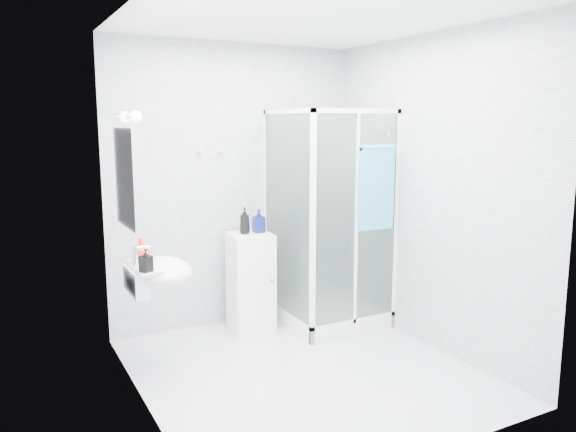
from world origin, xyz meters
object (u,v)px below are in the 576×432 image
shower_enclosure (326,279)px  wall_basin (157,272)px  storage_cabinet (251,282)px  shampoo_bottle_a (245,221)px  hand_towel (377,185)px  soap_dispenser_black (146,260)px  shampoo_bottle_b (259,221)px  soap_dispenser_orange (142,250)px

shower_enclosure → wall_basin: bearing=-169.2°
storage_cabinet → shampoo_bottle_a: size_ratio=3.71×
hand_towel → soap_dispenser_black: bearing=-177.0°
storage_cabinet → hand_towel: hand_towel is taller
shampoo_bottle_b → soap_dispenser_black: bearing=-147.8°
soap_dispenser_orange → soap_dispenser_black: 0.30m
shower_enclosure → soap_dispenser_orange: size_ratio=10.94×
shower_enclosure → hand_towel: bearing=-57.3°
hand_towel → shampoo_bottle_a: bearing=145.4°
wall_basin → storage_cabinet: wall_basin is taller
shampoo_bottle_b → wall_basin: bearing=-152.2°
wall_basin → soap_dispenser_black: size_ratio=3.42×
shampoo_bottle_a → soap_dispenser_black: (-1.08, -0.76, -0.07)m
soap_dispenser_black → storage_cabinet: bearing=33.8°
storage_cabinet → shampoo_bottle_b: shampoo_bottle_b is taller
storage_cabinet → shampoo_bottle_a: (-0.05, 0.01, 0.57)m
wall_basin → soap_dispenser_black: bearing=-123.1°
wall_basin → soap_dispenser_orange: soap_dispenser_orange is taller
wall_basin → shampoo_bottle_b: size_ratio=2.62×
shampoo_bottle_a → soap_dispenser_black: size_ratio=1.47×
shampoo_bottle_a → shampoo_bottle_b: 0.14m
soap_dispenser_orange → wall_basin: bearing=-53.2°
shampoo_bottle_a → soap_dispenser_orange: size_ratio=1.32×
shower_enclosure → hand_towel: size_ratio=2.72×
shower_enclosure → shampoo_bottle_a: size_ratio=8.29×
shampoo_bottle_a → shower_enclosure: bearing=-20.3°
hand_towel → soap_dispenser_orange: 2.04m
hand_towel → shower_enclosure: bearing=122.7°
shampoo_bottle_a → wall_basin: bearing=-149.0°
hand_towel → wall_basin: bearing=177.5°
soap_dispenser_orange → shampoo_bottle_b: bearing=21.8°
shower_enclosure → soap_dispenser_black: size_ratio=12.23×
shampoo_bottle_b → soap_dispenser_orange: shampoo_bottle_b is taller
shampoo_bottle_b → soap_dispenser_orange: (-1.18, -0.47, -0.05)m
storage_cabinet → shower_enclosure: bearing=-16.1°
shower_enclosure → shampoo_bottle_a: (-0.70, 0.26, 0.57)m
shower_enclosure → soap_dispenser_black: 1.92m
shower_enclosure → soap_dispenser_black: shower_enclosure is taller
soap_dispenser_orange → shampoo_bottle_a: bearing=24.2°
shampoo_bottle_a → soap_dispenser_orange: 1.14m
shower_enclosure → wall_basin: shower_enclosure is taller
hand_towel → shampoo_bottle_a: 1.21m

